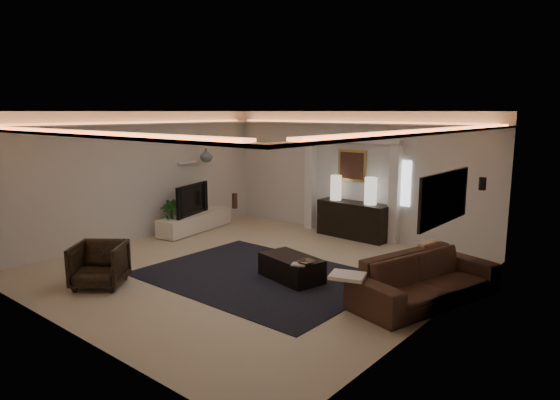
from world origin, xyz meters
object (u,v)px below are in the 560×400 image
Objects in this scene: coffee_table at (291,268)px; armchair at (99,265)px; sofa at (425,279)px; console at (353,221)px.

armchair is (-2.26, -2.32, 0.17)m from coffee_table.
armchair is (-4.47, -2.84, 0.01)m from sofa.
sofa is (2.94, -2.70, -0.04)m from console.
armchair is (-1.53, -5.54, -0.03)m from console.
coffee_table is 1.39× the size of armchair.
console is 1.51× the size of coffee_table.
console is 3.99m from sofa.
coffee_table is at bearing 118.91° from sofa.
coffee_table is (-2.21, -0.53, -0.16)m from sofa.
console is 2.10× the size of armchair.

